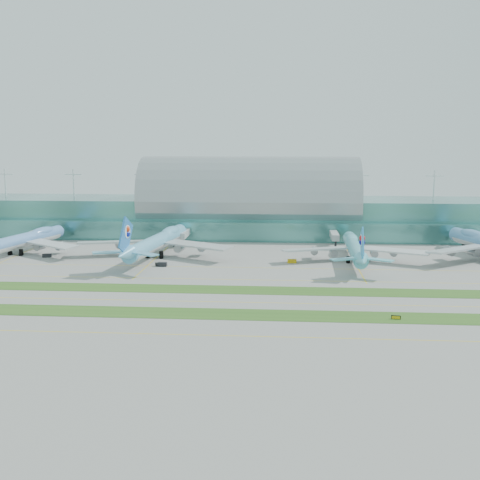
# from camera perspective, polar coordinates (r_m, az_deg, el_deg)

# --- Properties ---
(ground) EXTENTS (700.00, 700.00, 0.00)m
(ground) POSITION_cam_1_polar(r_m,az_deg,el_deg) (210.14, -1.10, -4.88)
(ground) COLOR gray
(ground) RESTS_ON ground
(terminal) EXTENTS (340.00, 69.10, 36.00)m
(terminal) POSITION_cam_1_polar(r_m,az_deg,el_deg) (334.20, 0.93, 2.96)
(terminal) COLOR #3D7A75
(terminal) RESTS_ON ground
(grass_strip_near) EXTENTS (420.00, 12.00, 0.08)m
(grass_strip_near) POSITION_cam_1_polar(r_m,az_deg,el_deg) (183.27, -1.91, -7.03)
(grass_strip_near) COLOR #2D591E
(grass_strip_near) RESTS_ON ground
(grass_strip_far) EXTENTS (420.00, 12.00, 0.08)m
(grass_strip_far) POSITION_cam_1_polar(r_m,az_deg,el_deg) (212.06, -1.05, -4.74)
(grass_strip_far) COLOR #2D591E
(grass_strip_far) RESTS_ON ground
(taxiline_a) EXTENTS (420.00, 0.35, 0.01)m
(taxiline_a) POSITION_cam_1_polar(r_m,az_deg,el_deg) (164.32, -2.66, -9.01)
(taxiline_a) COLOR yellow
(taxiline_a) RESTS_ON ground
(taxiline_b) EXTENTS (420.00, 0.35, 0.01)m
(taxiline_b) POSITION_cam_1_polar(r_m,az_deg,el_deg) (196.67, -1.48, -5.89)
(taxiline_b) COLOR yellow
(taxiline_b) RESTS_ON ground
(taxiline_c) EXTENTS (420.00, 0.35, 0.01)m
(taxiline_c) POSITION_cam_1_polar(r_m,az_deg,el_deg) (227.56, -0.68, -3.76)
(taxiline_c) COLOR yellow
(taxiline_c) RESTS_ON ground
(taxiline_d) EXTENTS (420.00, 0.35, 0.01)m
(taxiline_d) POSITION_cam_1_polar(r_m,az_deg,el_deg) (248.95, -0.25, -2.61)
(taxiline_d) COLOR yellow
(taxiline_d) RESTS_ON ground
(airliner_a) EXTENTS (65.26, 75.14, 20.86)m
(airliner_a) POSITION_cam_1_polar(r_m,az_deg,el_deg) (295.91, -20.07, 0.01)
(airliner_a) COLOR #5F92D2
(airliner_a) RESTS_ON ground
(airliner_b) EXTENTS (72.41, 82.82, 22.81)m
(airliner_b) POSITION_cam_1_polar(r_m,az_deg,el_deg) (274.14, -7.82, -0.08)
(airliner_b) COLOR #64B5DC
(airliner_b) RESTS_ON ground
(airliner_c) EXTENTS (63.47, 71.98, 19.83)m
(airliner_c) POSITION_cam_1_polar(r_m,az_deg,el_deg) (264.91, 10.80, -0.70)
(airliner_c) COLOR #5EC0D0
(airliner_c) RESTS_ON ground
(gse_b) EXTENTS (4.45, 3.14, 1.52)m
(gse_b) POSITION_cam_1_polar(r_m,az_deg,el_deg) (283.90, -17.83, -1.41)
(gse_b) COLOR black
(gse_b) RESTS_ON ground
(gse_c) EXTENTS (3.73, 2.11, 1.74)m
(gse_c) POSITION_cam_1_polar(r_m,az_deg,el_deg) (252.87, -7.37, -2.30)
(gse_c) COLOR black
(gse_c) RESTS_ON ground
(gse_d) EXTENTS (3.65, 2.77, 1.41)m
(gse_d) POSITION_cam_1_polar(r_m,az_deg,el_deg) (253.87, -7.67, -2.30)
(gse_d) COLOR black
(gse_d) RESTS_ON ground
(gse_e) EXTENTS (3.84, 1.91, 1.57)m
(gse_e) POSITION_cam_1_polar(r_m,az_deg,el_deg) (258.78, 4.95, -2.00)
(gse_e) COLOR #CC9F0C
(gse_e) RESTS_ON ground
(gse_f) EXTENTS (3.56, 2.59, 1.21)m
(gse_f) POSITION_cam_1_polar(r_m,az_deg,el_deg) (259.37, 11.52, -2.18)
(gse_f) COLOR black
(gse_f) RESTS_ON ground
(taxiway_sign_east) EXTENTS (2.75, 0.85, 1.17)m
(taxiway_sign_east) POSITION_cam_1_polar(r_m,az_deg,el_deg) (183.76, 14.57, -7.12)
(taxiway_sign_east) COLOR black
(taxiway_sign_east) RESTS_ON ground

